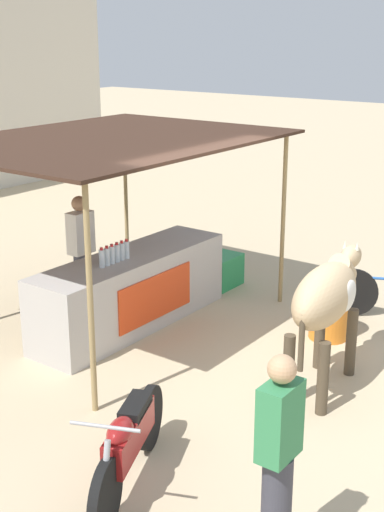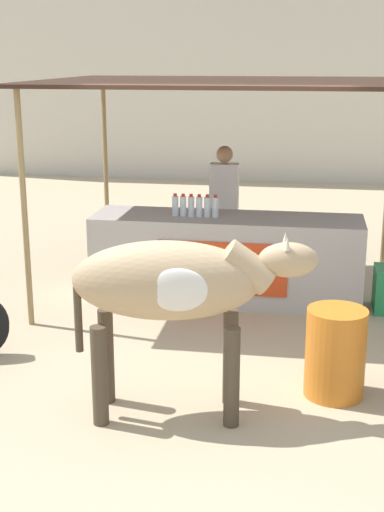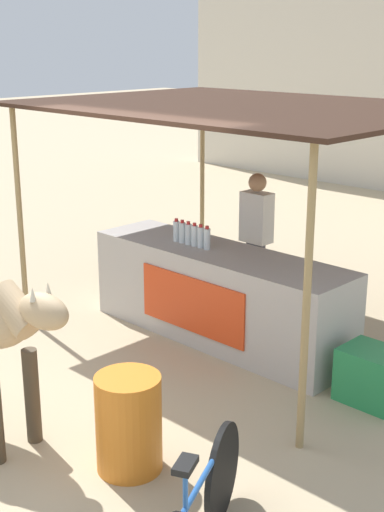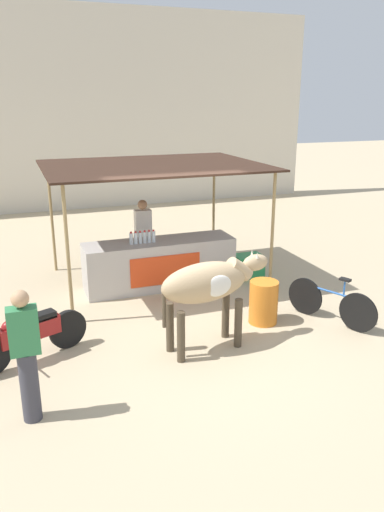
{
  "view_description": "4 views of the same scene",
  "coord_description": "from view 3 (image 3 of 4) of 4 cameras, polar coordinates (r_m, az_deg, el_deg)",
  "views": [
    {
      "loc": [
        -6.49,
        -3.55,
        3.7
      ],
      "look_at": [
        0.08,
        1.29,
        1.1
      ],
      "focal_mm": 50.0,
      "sensor_mm": 36.0,
      "label": 1
    },
    {
      "loc": [
        0.89,
        -5.48,
        2.68
      ],
      "look_at": [
        -0.2,
        1.04,
        0.82
      ],
      "focal_mm": 50.0,
      "sensor_mm": 36.0,
      "label": 2
    },
    {
      "loc": [
        4.69,
        -3.02,
        3.04
      ],
      "look_at": [
        0.21,
        1.58,
        1.08
      ],
      "focal_mm": 50.0,
      "sensor_mm": 36.0,
      "label": 3
    },
    {
      "loc": [
        -2.67,
        -6.94,
        3.67
      ],
      "look_at": [
        0.35,
        1.27,
        0.88
      ],
      "focal_mm": 35.0,
      "sensor_mm": 36.0,
      "label": 4
    }
  ],
  "objects": [
    {
      "name": "vendor_behind_counter",
      "position": [
        7.98,
        5.13,
        0.94
      ],
      "size": [
        0.34,
        0.22,
        1.65
      ],
      "color": "#383842",
      "rests_on": "ground"
    },
    {
      "name": "water_bottle_row",
      "position": [
        7.48,
        -0.05,
        1.72
      ],
      "size": [
        0.52,
        0.07,
        0.25
      ],
      "color": "silver",
      "rests_on": "stall_counter"
    },
    {
      "name": "water_barrel",
      "position": [
        5.34,
        -5.09,
        -13.17
      ],
      "size": [
        0.49,
        0.49,
        0.74
      ],
      "primitive_type": "cylinder",
      "color": "orange",
      "rests_on": "ground"
    },
    {
      "name": "stall_awning",
      "position": [
        7.28,
        3.93,
        11.32
      ],
      "size": [
        4.2,
        3.2,
        2.42
      ],
      "color": "#382319",
      "rests_on": "ground"
    },
    {
      "name": "stall_counter",
      "position": [
        7.47,
        2.13,
        -3.11
      ],
      "size": [
        3.0,
        0.82,
        0.96
      ],
      "color": "#B2ADA8",
      "rests_on": "ground"
    },
    {
      "name": "cooler_box",
      "position": [
        6.45,
        14.48,
        -9.35
      ],
      "size": [
        0.6,
        0.44,
        0.48
      ],
      "primitive_type": "cube",
      "color": "#268C4C",
      "rests_on": "ground"
    },
    {
      "name": "ground_plane",
      "position": [
        6.35,
        -11.66,
        -12.03
      ],
      "size": [
        60.0,
        60.0,
        0.0
      ],
      "primitive_type": "plane",
      "color": "tan"
    }
  ]
}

